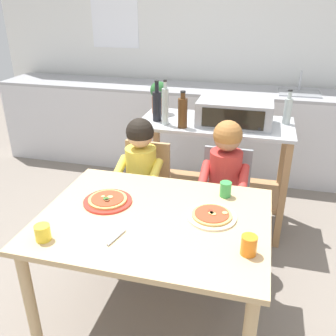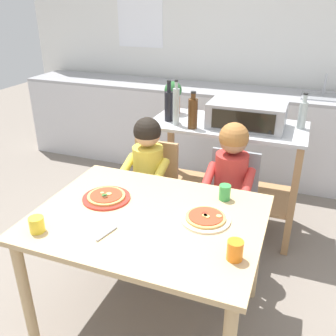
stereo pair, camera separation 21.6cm
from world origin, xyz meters
TOP-DOWN VIEW (x-y plane):
  - ground_plane at (0.00, 1.05)m, footprint 10.75×10.75m
  - back_wall_tiled at (-0.00, 2.68)m, footprint 5.38×0.14m
  - kitchen_counter at (0.00, 2.27)m, footprint 4.84×0.60m
  - kitchen_island_cart at (0.16, 1.18)m, footprint 1.19×0.57m
  - toaster_oven at (0.30, 1.16)m, footprint 0.56×0.35m
  - bottle_tall_green_wine at (-0.21, 1.02)m, footprint 0.05×0.05m
  - bottle_dark_olive_oil at (-0.07, 0.98)m, footprint 0.07×0.07m
  - bottle_squat_spirits at (-0.29, 1.09)m, footprint 0.07×0.07m
  - bottle_clear_vinegar at (0.69, 1.27)m, footprint 0.06×0.06m
  - potted_herb_plant at (-0.34, 1.31)m, footprint 0.14×0.14m
  - dining_table at (0.00, 0.00)m, footprint 1.21×0.93m
  - dining_chair_left at (-0.30, 0.74)m, footprint 0.36×0.36m
  - dining_chair_right at (0.30, 0.77)m, footprint 0.36×0.36m
  - child_in_yellow_shirt at (-0.30, 0.62)m, footprint 0.32×0.42m
  - child_in_red_shirt at (0.30, 0.65)m, footprint 0.32×0.42m
  - pizza_plate_red_rimmed at (-0.30, 0.08)m, footprint 0.28×0.28m
  - pizza_plate_cream at (0.30, 0.07)m, footprint 0.26×0.26m
  - drinking_cup_green at (0.34, 0.32)m, footprint 0.07×0.07m
  - drinking_cup_yellow at (-0.46, -0.33)m, footprint 0.07×0.07m
  - drinking_cup_orange at (0.50, -0.19)m, footprint 0.07×0.07m
  - serving_spoon at (-0.12, -0.23)m, footprint 0.05×0.14m

SIDE VIEW (x-z plane):
  - ground_plane at x=0.00m, z-range 0.00..0.00m
  - kitchen_counter at x=0.00m, z-range -0.10..1.02m
  - dining_chair_left at x=-0.30m, z-range 0.07..0.89m
  - dining_chair_right at x=0.30m, z-range 0.07..0.89m
  - kitchen_island_cart at x=0.16m, z-range 0.16..1.06m
  - dining_table at x=0.00m, z-range 0.27..1.00m
  - child_in_yellow_shirt at x=-0.30m, z-range 0.16..1.18m
  - child_in_red_shirt at x=0.30m, z-range 0.15..1.21m
  - serving_spoon at x=-0.12m, z-range 0.73..0.75m
  - pizza_plate_red_rimmed at x=-0.30m, z-range 0.73..0.76m
  - pizza_plate_cream at x=0.30m, z-range 0.73..0.76m
  - drinking_cup_yellow at x=-0.46m, z-range 0.73..0.81m
  - drinking_cup_green at x=0.34m, z-range 0.73..0.82m
  - drinking_cup_orange at x=0.50m, z-range 0.73..0.83m
  - toaster_oven at x=0.30m, z-range 0.90..1.09m
  - bottle_clear_vinegar at x=0.69m, z-range 0.88..1.15m
  - bottle_dark_olive_oil at x=-0.07m, z-range 0.88..1.16m
  - bottle_squat_spirits at x=-0.29m, z-range 0.87..1.19m
  - potted_herb_plant at x=-0.34m, z-range 0.91..1.18m
  - bottle_tall_green_wine at x=-0.21m, z-range 0.88..1.22m
  - back_wall_tiled at x=0.00m, z-range 0.00..2.70m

